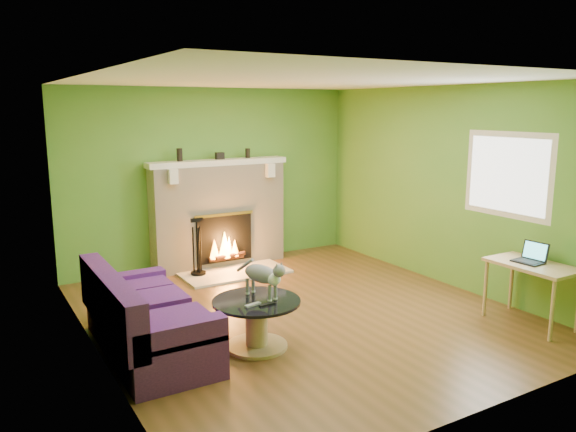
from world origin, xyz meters
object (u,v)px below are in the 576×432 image
sofa (144,321)px  coffee_table (257,320)px  cat (261,278)px  desk (532,271)px

sofa → coffee_table: size_ratio=2.12×
sofa → cat: bearing=-20.5°
sofa → desk: 4.07m
sofa → desk: (3.81, -1.41, 0.28)m
sofa → cat: (1.06, -0.40, 0.37)m
sofa → cat: size_ratio=2.91×
coffee_table → cat: 0.41m
sofa → desk: bearing=-20.3°
coffee_table → desk: (2.83, -0.96, 0.32)m
desk → coffee_table: bearing=161.2°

